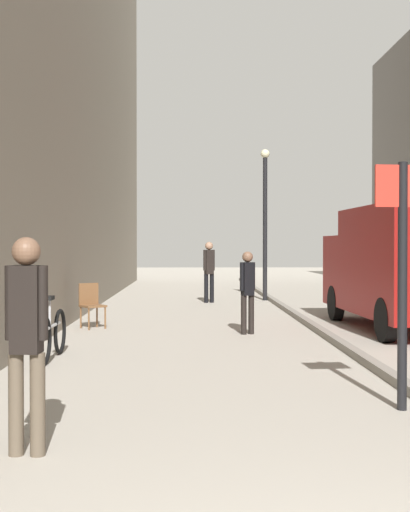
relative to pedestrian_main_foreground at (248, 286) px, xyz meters
The scene contains 10 objects.
ground_plane 1.39m from the pedestrian_main_foreground, 97.95° to the left, with size 80.00×80.00×0.00m, color #A8A093.
kerb_strip 1.97m from the pedestrian_main_foreground, 35.34° to the left, with size 0.16×40.00×0.12m, color gray.
pedestrian_main_foreground is the anchor object (origin of this frame).
pedestrian_mid_block 7.45m from the pedestrian_main_foreground, 94.11° to the left, with size 0.35×0.27×1.84m.
pedestrian_far_crossing 8.07m from the pedestrian_main_foreground, 107.84° to the right, with size 0.36×0.23×1.80m.
delivery_van 3.29m from the pedestrian_main_foreground, 11.35° to the left, with size 2.12×5.30×2.50m.
street_sign_post 6.32m from the pedestrian_main_foreground, 79.95° to the right, with size 0.60×0.10×2.60m.
lamp_post 8.56m from the pedestrian_main_foreground, 81.36° to the left, with size 0.28×0.28×4.76m.
bicycle_leaning 4.37m from the pedestrian_main_foreground, 137.73° to the right, with size 0.11×1.77×0.98m.
cafe_chair_near_window 3.38m from the pedestrian_main_foreground, 161.72° to the left, with size 0.61×0.61×0.94m.
Camera 1 is at (-1.00, -2.36, 1.73)m, focal length 48.28 mm.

